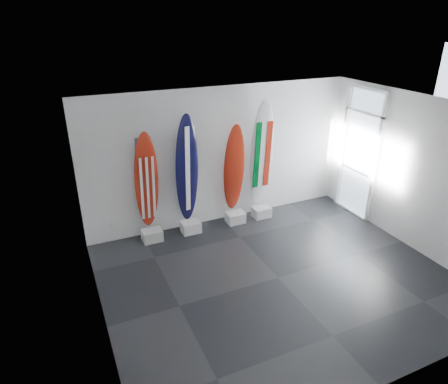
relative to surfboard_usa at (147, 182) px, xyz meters
name	(u,v)px	position (x,y,z in m)	size (l,w,h in m)	color
floor	(278,278)	(1.72, -2.28, -1.29)	(6.00, 6.00, 0.00)	black
ceiling	(289,111)	(1.72, -2.28, 1.71)	(6.00, 6.00, 0.00)	white
wall_back	(221,156)	(1.72, 0.22, 0.21)	(6.00, 6.00, 0.00)	silver
wall_front	(403,292)	(1.72, -4.78, 0.21)	(6.00, 6.00, 0.00)	silver
wall_left	(94,242)	(-1.28, -2.28, 0.21)	(5.00, 5.00, 0.00)	silver
wall_right	(417,175)	(4.72, -2.28, 0.21)	(5.00, 5.00, 0.00)	silver
display_block_usa	(152,235)	(0.00, -0.10, -1.17)	(0.40, 0.30, 0.24)	silver
surfboard_usa	(147,182)	(0.00, 0.00, 0.00)	(0.48, 0.08, 2.12)	#A12211
display_block_navy	(191,227)	(0.85, -0.10, -1.17)	(0.40, 0.30, 0.24)	silver
surfboard_navy	(187,170)	(0.85, 0.00, 0.12)	(0.53, 0.08, 2.34)	black
display_block_swiss	(235,217)	(1.92, -0.10, -1.17)	(0.40, 0.30, 0.24)	silver
surfboard_swiss	(234,169)	(1.92, 0.00, -0.03)	(0.47, 0.08, 2.06)	#A12211
display_block_italy	(261,212)	(2.59, -0.10, -1.17)	(0.40, 0.30, 0.24)	silver
surfboard_italy	(262,155)	(2.59, 0.00, 0.19)	(0.56, 0.08, 2.50)	silver
wall_outlet	(113,226)	(-0.73, 0.20, -0.94)	(0.09, 0.02, 0.13)	silver
glass_door	(359,155)	(4.69, -0.73, 0.13)	(0.12, 1.16, 2.85)	white
balcony	(396,183)	(6.02, -0.73, -0.79)	(2.80, 2.20, 1.20)	slate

